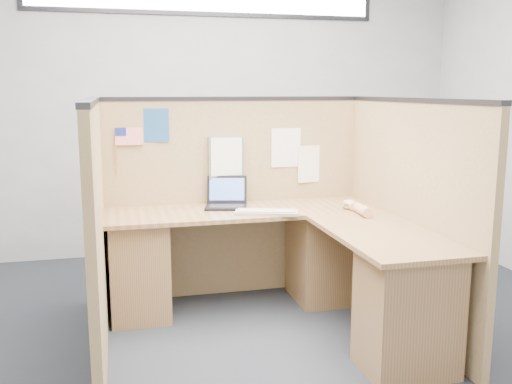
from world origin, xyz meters
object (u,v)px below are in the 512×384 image
object	(u,v)px
mouse	(349,206)
l_desk	(283,268)
keyboard	(267,212)
laptop	(224,199)

from	to	relation	value
mouse	l_desk	bearing A→B (deg)	-159.21
keyboard	mouse	distance (m)	0.63
l_desk	keyboard	bearing A→B (deg)	108.32
laptop	mouse	world-z (taller)	laptop
l_desk	mouse	xyz separation A→B (m)	(0.56, 0.21, 0.36)
l_desk	keyboard	xyz separation A→B (m)	(-0.06, 0.19, 0.35)
l_desk	mouse	world-z (taller)	mouse
l_desk	keyboard	distance (m)	0.40
mouse	keyboard	bearing A→B (deg)	-177.82
keyboard	mouse	size ratio (longest dim) A/B	4.48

